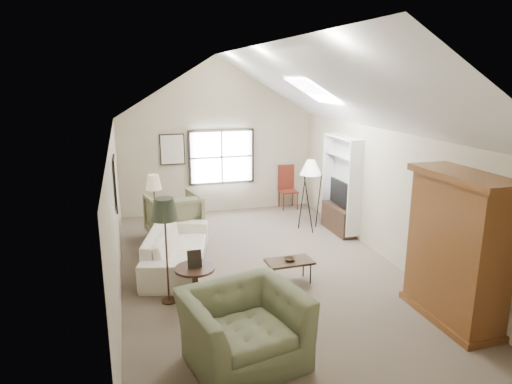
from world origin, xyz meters
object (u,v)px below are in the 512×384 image
object	(u,v)px
sofa	(177,247)
armoire	(457,249)
coffee_table	(289,272)
armchair_near	(244,328)
armchair_far	(173,216)
side_chair	(288,187)
side_table	(195,286)

from	to	relation	value
sofa	armoire	bearing A→B (deg)	-115.60
sofa	coffee_table	bearing A→B (deg)	-111.14
sofa	armchair_near	size ratio (longest dim) A/B	1.76
sofa	armchair_far	world-z (taller)	armchair_far
side_chair	side_table	bearing A→B (deg)	-123.88
armchair_near	sofa	bearing A→B (deg)	86.01
sofa	side_table	world-z (taller)	sofa
coffee_table	armoire	bearing A→B (deg)	-43.79
coffee_table	armchair_far	bearing A→B (deg)	120.47
armoire	armchair_far	distance (m)	5.86
armchair_near	coffee_table	xyz separation A→B (m)	(1.32, 1.95, -0.26)
armchair_near	side_table	world-z (taller)	armchair_near
side_table	armoire	bearing A→B (deg)	-22.42
armchair_near	side_chair	world-z (taller)	side_chair
sofa	side_chair	distance (m)	4.51
sofa	coffee_table	world-z (taller)	sofa
armoire	armchair_near	distance (m)	3.26
side_table	side_chair	bearing A→B (deg)	55.18
armoire	side_table	xyz separation A→B (m)	(-3.55, 1.46, -0.79)
armchair_far	side_table	world-z (taller)	armchair_far
side_table	side_chair	world-z (taller)	side_chair
sofa	side_table	bearing A→B (deg)	-162.00
coffee_table	side_table	distance (m)	1.71
armchair_far	sofa	bearing A→B (deg)	74.87
armchair_far	armchair_near	bearing A→B (deg)	82.95
side_chair	sofa	bearing A→B (deg)	-136.66
armoire	sofa	size ratio (longest dim) A/B	0.88
sofa	armchair_near	xyz separation A→B (m)	(0.46, -3.22, 0.10)
armoire	armchair_near	world-z (taller)	armoire
armoire	side_chair	distance (m)	6.13
side_table	side_chair	xyz separation A→B (m)	(3.22, 4.64, 0.27)
armoire	coffee_table	xyz separation A→B (m)	(-1.87, 1.79, -0.90)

